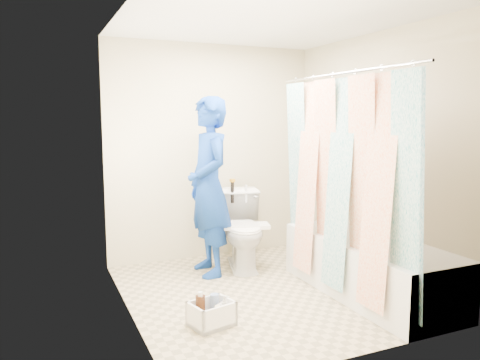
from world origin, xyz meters
name	(u,v)px	position (x,y,z in m)	size (l,w,h in m)	color
floor	(263,292)	(0.00, 0.00, 0.00)	(2.60, 2.60, 0.00)	tan
ceiling	(264,21)	(0.00, 0.00, 2.40)	(2.40, 2.60, 0.02)	white
wall_back	(212,152)	(0.00, 1.30, 1.20)	(2.40, 0.02, 2.40)	beige
wall_front	(356,179)	(0.00, -1.30, 1.20)	(2.40, 0.02, 2.40)	beige
wall_left	(126,167)	(-1.20, 0.00, 1.20)	(0.02, 2.60, 2.40)	beige
wall_right	(372,157)	(1.20, 0.00, 1.20)	(0.02, 2.60, 2.40)	beige
bathtub	(368,265)	(0.85, -0.43, 0.27)	(0.70, 1.75, 0.50)	silver
curtain_rod	(344,73)	(0.52, -0.43, 1.95)	(0.02, 0.02, 1.90)	silver
shower_curtain	(340,185)	(0.52, -0.43, 1.02)	(0.06, 1.75, 1.80)	white
toilet	(243,230)	(0.14, 0.75, 0.41)	(0.45, 0.79, 0.81)	silver
tank_lid	(245,226)	(0.11, 0.63, 0.48)	(0.50, 0.22, 0.04)	white
tank_internals	(236,190)	(0.16, 0.97, 0.80)	(0.19, 0.09, 0.26)	black
plumber	(209,187)	(-0.26, 0.70, 0.90)	(0.66, 0.43, 1.80)	#0E1E92
cleaning_caddy	(213,314)	(-0.66, -0.46, 0.09)	(0.36, 0.32, 0.24)	white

